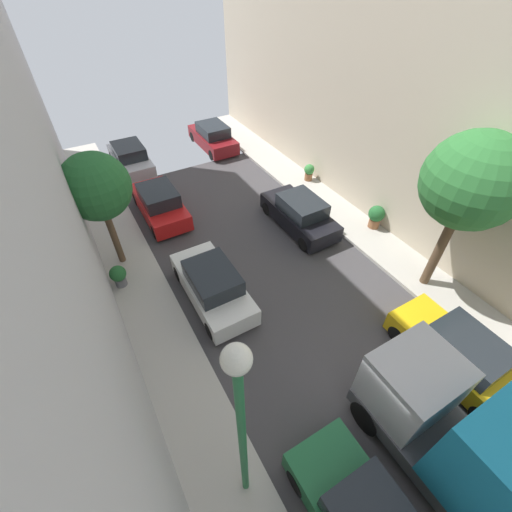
% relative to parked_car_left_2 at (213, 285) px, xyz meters
% --- Properties ---
extents(ground, '(32.00, 32.00, 0.00)m').
position_rel_parked_car_left_2_xyz_m(ground, '(2.70, -5.89, -0.72)').
color(ground, '#423F42').
extents(sidewalk_left, '(2.00, 44.00, 0.15)m').
position_rel_parked_car_left_2_xyz_m(sidewalk_left, '(-2.30, -5.89, -0.64)').
color(sidewalk_left, '#B7B2A8').
rests_on(sidewalk_left, ground).
extents(sidewalk_right, '(2.00, 44.00, 0.15)m').
position_rel_parked_car_left_2_xyz_m(sidewalk_right, '(7.70, -5.89, -0.64)').
color(sidewalk_right, '#B7B2A8').
rests_on(sidewalk_right, ground).
extents(parked_car_left_2, '(1.78, 4.20, 1.57)m').
position_rel_parked_car_left_2_xyz_m(parked_car_left_2, '(0.00, 0.00, 0.00)').
color(parked_car_left_2, white).
rests_on(parked_car_left_2, ground).
extents(parked_car_left_3, '(1.78, 4.20, 1.57)m').
position_rel_parked_car_left_2_xyz_m(parked_car_left_3, '(0.00, 6.15, 0.00)').
color(parked_car_left_3, red).
rests_on(parked_car_left_3, ground).
extents(parked_car_left_4, '(1.78, 4.20, 1.57)m').
position_rel_parked_car_left_2_xyz_m(parked_car_left_4, '(0.00, 11.51, 0.00)').
color(parked_car_left_4, silver).
rests_on(parked_car_left_4, ground).
extents(parked_car_right_2, '(1.78, 4.20, 1.57)m').
position_rel_parked_car_left_2_xyz_m(parked_car_right_2, '(5.40, -6.38, 0.00)').
color(parked_car_right_2, gold).
rests_on(parked_car_right_2, ground).
extents(parked_car_right_3, '(1.78, 4.20, 1.57)m').
position_rel_parked_car_left_2_xyz_m(parked_car_right_3, '(5.40, 2.08, 0.00)').
color(parked_car_right_3, black).
rests_on(parked_car_right_3, ground).
extents(parked_car_right_4, '(1.78, 4.20, 1.57)m').
position_rel_parked_car_left_2_xyz_m(parked_car_right_4, '(5.40, 11.78, 0.00)').
color(parked_car_right_4, maroon).
rests_on(parked_car_right_4, ground).
extents(delivery_truck, '(2.26, 6.60, 3.38)m').
position_rel_parked_car_left_2_xyz_m(delivery_truck, '(2.70, -9.12, 1.07)').
color(delivery_truck, '#4C4C51').
rests_on(delivery_truck, ground).
extents(street_tree_0, '(2.45, 2.45, 4.79)m').
position_rel_parked_car_left_2_xyz_m(street_tree_0, '(-2.52, 3.71, 2.97)').
color(street_tree_0, brown).
rests_on(street_tree_0, sidewalk_left).
extents(street_tree_1, '(3.10, 3.10, 6.06)m').
position_rel_parked_car_left_2_xyz_m(street_tree_1, '(7.54, -3.48, 3.90)').
color(street_tree_1, brown).
rests_on(street_tree_1, sidewalk_right).
extents(potted_plant_0, '(0.56, 0.56, 0.92)m').
position_rel_parked_car_left_2_xyz_m(potted_plant_0, '(8.20, 5.14, -0.06)').
color(potted_plant_0, brown).
rests_on(potted_plant_0, sidewalk_right).
extents(potted_plant_1, '(0.62, 0.62, 0.92)m').
position_rel_parked_car_left_2_xyz_m(potted_plant_1, '(-2.90, 2.32, -0.05)').
color(potted_plant_1, slate).
rests_on(potted_plant_1, sidewalk_left).
extents(potted_plant_2, '(0.47, 0.47, 0.71)m').
position_rel_parked_car_left_2_xyz_m(potted_plant_2, '(-2.83, 11.82, -0.19)').
color(potted_plant_2, brown).
rests_on(potted_plant_2, sidewalk_left).
extents(potted_plant_4, '(0.44, 0.44, 0.79)m').
position_rel_parked_car_left_2_xyz_m(potted_plant_4, '(-3.03, 8.89, -0.12)').
color(potted_plant_4, '#B2A899').
rests_on(potted_plant_4, sidewalk_left).
extents(potted_plant_5, '(0.74, 0.74, 1.12)m').
position_rel_parked_car_left_2_xyz_m(potted_plant_5, '(8.31, 0.14, 0.06)').
color(potted_plant_5, brown).
rests_on(potted_plant_5, sidewalk_right).
extents(lamp_post, '(0.44, 0.44, 6.19)m').
position_rel_parked_car_left_2_xyz_m(lamp_post, '(-1.90, -6.02, 3.44)').
color(lamp_post, '#26723F').
rests_on(lamp_post, sidewalk_left).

